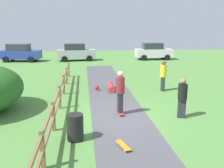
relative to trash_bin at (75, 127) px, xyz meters
The scene contains 12 objects.
ground_plane 2.84m from the trash_bin, 50.11° to the left, with size 60.00×60.00×0.00m, color #568E42.
asphalt_path 2.84m from the trash_bin, 50.11° to the left, with size 2.40×28.00×0.02m, color #515156.
wooden_fence 2.31m from the trash_bin, 110.38° to the left, with size 0.12×18.12×1.10m.
trash_bin is the anchor object (origin of this frame).
skater_riding 3.05m from the trash_bin, 51.54° to the left, with size 0.41×0.81×1.89m.
skater_fallen 6.81m from the trash_bin, 74.23° to the left, with size 1.17×1.45×0.36m.
skateboard_loose 1.72m from the trash_bin, 26.75° to the right, with size 0.41×0.82×0.08m.
bystander_yellow 7.92m from the trash_bin, 51.03° to the left, with size 0.51×0.51×1.80m.
bystander_black 4.67m from the trash_bin, 20.77° to the left, with size 0.47×0.47×1.68m.
parked_car_silver 20.50m from the trash_bin, 91.39° to the left, with size 4.35×2.32×1.92m.
parked_car_white 22.15m from the trash_bin, 67.71° to the left, with size 4.22×2.04×1.92m.
parked_car_blue 21.51m from the trash_bin, 107.60° to the left, with size 4.39×2.44×1.92m.
Camera 1 is at (-1.46, -10.08, 3.72)m, focal length 40.30 mm.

